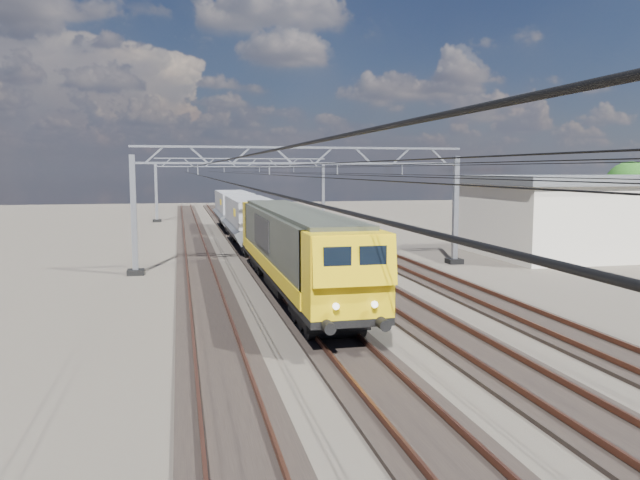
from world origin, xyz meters
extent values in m
plane|color=#2B2520|center=(0.00, 0.00, 0.00)|extent=(160.00, 160.00, 0.00)
cube|color=black|center=(-6.00, 0.00, 0.06)|extent=(2.60, 140.00, 0.12)
cube|color=brown|center=(-6.72, 0.00, 0.22)|extent=(0.08, 140.00, 0.16)
cube|color=brown|center=(-5.28, 0.00, 0.22)|extent=(0.08, 140.00, 0.16)
cube|color=black|center=(-2.00, 0.00, 0.06)|extent=(2.60, 140.00, 0.12)
cube|color=brown|center=(-2.72, 0.00, 0.22)|extent=(0.08, 140.00, 0.16)
cube|color=brown|center=(-1.28, 0.00, 0.22)|extent=(0.08, 140.00, 0.16)
cube|color=black|center=(2.00, 0.00, 0.06)|extent=(2.60, 140.00, 0.12)
cube|color=brown|center=(1.28, 0.00, 0.22)|extent=(0.08, 140.00, 0.16)
cube|color=brown|center=(2.72, 0.00, 0.22)|extent=(0.08, 140.00, 0.16)
cube|color=black|center=(6.00, 0.00, 0.06)|extent=(2.60, 140.00, 0.12)
cube|color=brown|center=(5.28, 0.00, 0.22)|extent=(0.08, 140.00, 0.16)
cube|color=brown|center=(6.72, 0.00, 0.22)|extent=(0.08, 140.00, 0.16)
cube|color=#92969F|center=(-9.50, 4.00, 3.30)|extent=(0.30, 0.30, 6.60)
cube|color=#92969F|center=(9.50, 4.00, 3.30)|extent=(0.30, 0.30, 6.60)
cube|color=black|center=(-9.50, 4.00, 0.15)|extent=(0.90, 0.90, 0.30)
cube|color=black|center=(9.50, 4.00, 0.15)|extent=(0.90, 0.90, 0.30)
cube|color=#92969F|center=(0.00, 4.00, 7.05)|extent=(19.30, 0.18, 0.12)
cube|color=#92969F|center=(0.00, 4.00, 6.15)|extent=(19.30, 0.18, 0.12)
cube|color=#92969F|center=(-8.31, 4.00, 6.60)|extent=(1.03, 0.10, 0.94)
cube|color=#92969F|center=(-5.94, 4.00, 6.60)|extent=(1.03, 0.10, 0.94)
cube|color=#92969F|center=(-3.56, 4.00, 6.60)|extent=(1.03, 0.10, 0.94)
cube|color=#92969F|center=(-1.19, 4.00, 6.60)|extent=(1.03, 0.10, 0.94)
cube|color=#92969F|center=(1.19, 4.00, 6.60)|extent=(1.03, 0.10, 0.94)
cube|color=#92969F|center=(3.56, 4.00, 6.60)|extent=(1.03, 0.10, 0.94)
cube|color=#92969F|center=(5.94, 4.00, 6.60)|extent=(1.03, 0.10, 0.94)
cube|color=#92969F|center=(8.31, 4.00, 6.60)|extent=(1.03, 0.10, 0.94)
cube|color=#92969F|center=(-6.00, 4.00, 5.82)|extent=(0.06, 0.06, 0.65)
cube|color=#92969F|center=(-2.00, 4.00, 5.82)|extent=(0.06, 0.06, 0.65)
cube|color=#92969F|center=(2.00, 4.00, 5.82)|extent=(0.06, 0.06, 0.65)
cube|color=#92969F|center=(6.00, 4.00, 5.82)|extent=(0.06, 0.06, 0.65)
cube|color=#92969F|center=(-9.50, 40.00, 3.30)|extent=(0.30, 0.30, 6.60)
cube|color=#92969F|center=(9.50, 40.00, 3.30)|extent=(0.30, 0.30, 6.60)
cube|color=black|center=(-9.50, 40.00, 0.15)|extent=(0.90, 0.90, 0.30)
cube|color=black|center=(9.50, 40.00, 0.15)|extent=(0.90, 0.90, 0.30)
cube|color=#92969F|center=(0.00, 40.00, 7.05)|extent=(19.30, 0.18, 0.12)
cube|color=#92969F|center=(0.00, 40.00, 6.15)|extent=(19.30, 0.18, 0.12)
cube|color=#92969F|center=(-8.31, 40.00, 6.60)|extent=(1.03, 0.10, 0.94)
cube|color=#92969F|center=(-5.94, 40.00, 6.60)|extent=(1.03, 0.10, 0.94)
cube|color=#92969F|center=(-3.56, 40.00, 6.60)|extent=(1.03, 0.10, 0.94)
cube|color=#92969F|center=(-1.19, 40.00, 6.60)|extent=(1.03, 0.10, 0.94)
cube|color=#92969F|center=(1.19, 40.00, 6.60)|extent=(1.03, 0.10, 0.94)
cube|color=#92969F|center=(3.56, 40.00, 6.60)|extent=(1.03, 0.10, 0.94)
cube|color=#92969F|center=(5.94, 40.00, 6.60)|extent=(1.03, 0.10, 0.94)
cube|color=#92969F|center=(8.31, 40.00, 6.60)|extent=(1.03, 0.10, 0.94)
cube|color=#92969F|center=(-6.00, 40.00, 5.82)|extent=(0.06, 0.06, 0.65)
cube|color=#92969F|center=(-2.00, 40.00, 5.82)|extent=(0.06, 0.06, 0.65)
cube|color=#92969F|center=(2.00, 40.00, 5.82)|extent=(0.06, 0.06, 0.65)
cube|color=#92969F|center=(6.00, 40.00, 5.82)|extent=(0.06, 0.06, 0.65)
cylinder|color=black|center=(-6.00, 8.00, 5.50)|extent=(0.03, 140.00, 0.03)
cylinder|color=black|center=(-6.00, 8.00, 6.00)|extent=(0.03, 140.00, 0.03)
cylinder|color=black|center=(-2.00, 8.00, 5.50)|extent=(0.03, 140.00, 0.03)
cylinder|color=black|center=(-2.00, 8.00, 6.00)|extent=(0.03, 140.00, 0.03)
cylinder|color=black|center=(2.00, 8.00, 5.50)|extent=(0.03, 140.00, 0.03)
cylinder|color=black|center=(2.00, 8.00, 6.00)|extent=(0.03, 140.00, 0.03)
cylinder|color=black|center=(6.00, 8.00, 5.50)|extent=(0.03, 140.00, 0.03)
cylinder|color=black|center=(6.00, 8.00, 6.00)|extent=(0.03, 140.00, 0.03)
cube|color=black|center=(-2.00, -10.16, 0.75)|extent=(2.20, 3.60, 0.60)
cube|color=black|center=(-2.00, 2.84, 0.75)|extent=(2.20, 3.60, 0.60)
cube|color=black|center=(-2.00, -3.66, 1.13)|extent=(2.65, 20.00, 0.25)
cube|color=black|center=(-2.00, -3.66, 0.75)|extent=(2.20, 4.50, 0.75)
cube|color=#2C3129|center=(-2.00, -3.66, 2.55)|extent=(2.65, 17.00, 2.60)
cube|color=#DDB50B|center=(-3.34, -3.66, 1.55)|extent=(0.04, 17.00, 0.60)
cube|color=#DDB50B|center=(-0.66, -3.66, 1.55)|extent=(0.04, 17.00, 0.60)
cube|color=black|center=(-3.35, -2.66, 2.90)|extent=(0.05, 5.00, 1.40)
cube|color=black|center=(-0.65, -2.66, 2.90)|extent=(0.05, 5.00, 1.40)
cube|color=#2C3129|center=(-2.00, -3.66, 3.92)|extent=(2.25, 18.00, 0.15)
cube|color=#DDB50B|center=(-2.00, -12.76, 2.55)|extent=(2.65, 1.80, 2.60)
cube|color=#DDB50B|center=(-2.00, -13.71, 3.05)|extent=(2.60, 0.46, 1.52)
cube|color=black|center=(-2.55, -13.81, 3.15)|extent=(0.85, 0.08, 0.75)
cube|color=black|center=(-1.45, -13.81, 3.15)|extent=(0.85, 0.08, 0.75)
cylinder|color=black|center=(-2.85, -13.96, 1.15)|extent=(0.36, 0.50, 0.36)
cylinder|color=black|center=(-1.15, -13.96, 1.15)|extent=(0.36, 0.50, 0.36)
cylinder|color=white|center=(-2.60, -13.86, 1.75)|extent=(0.20, 0.08, 0.20)
cylinder|color=white|center=(-1.40, -13.86, 1.75)|extent=(0.20, 0.08, 0.20)
cube|color=#DDB50B|center=(-2.00, 5.44, 2.55)|extent=(2.65, 1.80, 2.60)
cube|color=#DDB50B|center=(-2.00, 6.39, 3.05)|extent=(2.60, 0.46, 1.52)
cube|color=black|center=(-2.55, 6.49, 3.15)|extent=(0.85, 0.08, 0.75)
cube|color=black|center=(-1.45, 6.49, 3.15)|extent=(0.85, 0.08, 0.75)
cylinder|color=black|center=(-2.85, 6.64, 1.15)|extent=(0.36, 0.50, 0.36)
cylinder|color=black|center=(-1.15, 6.64, 1.15)|extent=(0.36, 0.50, 0.36)
cylinder|color=white|center=(-2.60, 6.54, 1.75)|extent=(0.20, 0.08, 0.20)
cylinder|color=white|center=(-1.40, 6.54, 1.75)|extent=(0.20, 0.08, 0.20)
cube|color=black|center=(-2.00, 9.54, 0.72)|extent=(2.20, 2.60, 0.55)
cube|color=black|center=(-2.00, 18.54, 0.72)|extent=(2.20, 2.60, 0.55)
cube|color=black|center=(-2.00, 14.04, 1.08)|extent=(2.40, 13.00, 0.20)
cube|color=gray|center=(-2.00, 14.04, 2.80)|extent=(2.80, 12.00, 1.80)
cube|color=#4B4F54|center=(-2.95, 14.04, 1.55)|extent=(1.48, 12.00, 1.36)
cube|color=#4B4F54|center=(-1.05, 14.04, 1.55)|extent=(1.48, 12.00, 1.36)
cube|color=#DDB50B|center=(-3.42, 11.04, 2.90)|extent=(0.04, 1.20, 0.50)
cube|color=black|center=(-2.00, 23.74, 0.72)|extent=(2.20, 2.60, 0.55)
cube|color=black|center=(-2.00, 32.74, 0.72)|extent=(2.20, 2.60, 0.55)
cube|color=black|center=(-2.00, 28.24, 1.08)|extent=(2.40, 13.00, 0.20)
cube|color=gray|center=(-2.00, 28.24, 2.80)|extent=(2.80, 12.00, 1.80)
cube|color=#4B4F54|center=(-2.95, 28.24, 1.55)|extent=(1.48, 12.00, 1.36)
cube|color=#4B4F54|center=(-1.05, 28.24, 1.55)|extent=(1.48, 12.00, 1.36)
cube|color=#DDB50B|center=(-3.42, 25.24, 2.90)|extent=(0.04, 1.20, 0.50)
cube|color=beige|center=(22.00, 6.00, 2.40)|extent=(18.00, 10.00, 4.80)
cube|color=#5A5D60|center=(22.00, 6.00, 5.10)|extent=(18.60, 10.60, 0.60)
cylinder|color=#3E2F1C|center=(30.00, 14.00, 1.55)|extent=(0.70, 0.70, 3.09)
sphere|color=#163C10|center=(30.00, 14.00, 4.33)|extent=(4.33, 4.33, 4.33)
camera|label=1|loc=(-7.07, -31.44, 5.78)|focal=35.00mm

